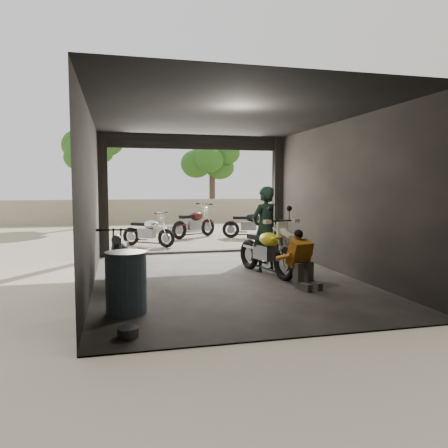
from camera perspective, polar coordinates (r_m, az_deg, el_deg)
name	(u,v)px	position (r m, az deg, el deg)	size (l,w,h in m)	color
ground	(225,279)	(8.73, 0.07, -7.25)	(80.00, 80.00, 0.00)	#7A6D56
garage	(218,214)	(9.08, -0.75, 1.37)	(7.00, 7.13, 3.20)	#2D2B28
boundary_wall	(158,211)	(22.41, -8.56, 1.70)	(18.00, 0.30, 1.20)	gray
tree_left	(94,139)	(20.91, -16.65, 10.61)	(2.20, 2.20, 5.60)	#382B1E
tree_right	(212,153)	(22.87, -1.56, 9.24)	(2.20, 2.20, 5.00)	#382B1E
main_bike	(266,246)	(9.10, 5.49, -2.91)	(0.75, 1.81, 1.21)	beige
left_bike	(121,255)	(8.58, -13.36, -3.91)	(0.66, 1.61, 1.09)	black
outside_bike_a	(148,229)	(13.55, -9.88, -0.66)	(0.66, 1.59, 1.08)	black
outside_bike_b	(194,221)	(15.70, -3.93, 0.43)	(0.75, 1.81, 1.23)	#3F0F0F
outside_bike_c	(250,222)	(15.57, 3.40, 0.27)	(0.70, 1.71, 1.16)	black
rider	(265,230)	(9.38, 5.33, -0.73)	(0.67, 0.44, 1.84)	black
mechanic	(303,261)	(7.98, 10.32, -4.76)	(0.52, 0.71, 1.02)	orange
stool	(269,238)	(12.07, 5.88, -1.86)	(0.36, 0.36, 0.49)	black
helmet	(269,231)	(12.00, 5.96, -0.85)	(0.30, 0.32, 0.29)	white
oil_drum	(126,284)	(6.47, -12.65, -7.61)	(0.58, 0.58, 0.90)	#436071
sign_post	(294,202)	(12.88, 9.19, 2.92)	(0.71, 0.08, 2.12)	black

